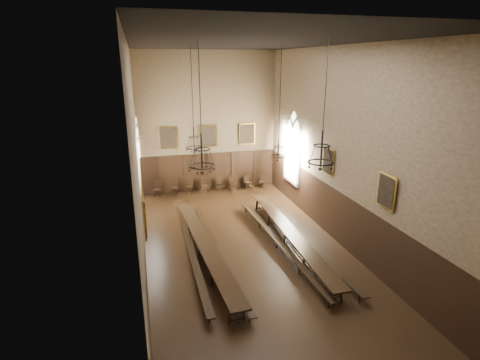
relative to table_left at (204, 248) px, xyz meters
name	(u,v)px	position (x,y,z in m)	size (l,w,h in m)	color
floor	(247,251)	(1.96, -0.04, -0.41)	(9.00, 18.00, 0.02)	black
ceiling	(248,42)	(1.96, -0.04, 8.61)	(9.00, 18.00, 0.02)	black
wall_back	(208,123)	(1.96, 8.97, 4.10)	(9.00, 0.02, 9.00)	#886F53
wall_front	(374,261)	(1.96, -9.05, 4.10)	(9.00, 0.02, 9.00)	#886F53
wall_left	(137,163)	(-2.55, -0.04, 4.10)	(0.02, 18.00, 9.00)	#886F53
wall_right	(343,150)	(6.47, -0.04, 4.10)	(0.02, 18.00, 9.00)	#886F53
wainscot_panelling	(247,226)	(1.96, -0.04, 0.85)	(9.00, 18.00, 2.50)	black
table_left	(204,248)	(0.00, 0.00, 0.00)	(1.32, 10.36, 0.81)	black
table_right	(289,238)	(4.04, 0.01, -0.01)	(0.96, 10.19, 0.79)	black
bench_left_outer	(191,251)	(-0.57, 0.16, -0.12)	(0.37, 9.95, 0.45)	black
bench_left_inner	(218,251)	(0.58, -0.20, -0.12)	(0.54, 9.88, 0.44)	black
bench_right_inner	(277,243)	(3.41, -0.13, -0.12)	(0.71, 10.01, 0.45)	black
bench_right_outer	(302,241)	(4.58, -0.26, -0.12)	(0.83, 9.78, 0.44)	black
chair_0	(157,192)	(-1.55, 8.52, -0.10)	(0.52, 0.52, 1.00)	black
chair_1	(174,190)	(-0.45, 8.55, -0.10)	(0.57, 0.57, 1.00)	black
chair_2	(189,189)	(0.52, 8.53, -0.10)	(0.57, 0.57, 1.00)	black
chair_3	(205,188)	(1.57, 8.50, -0.11)	(0.46, 0.46, 0.96)	black
chair_4	(220,187)	(2.58, 8.57, -0.13)	(0.40, 0.40, 0.89)	black
chair_5	(233,186)	(3.48, 8.48, -0.11)	(0.45, 0.45, 0.96)	black
chair_6	(248,185)	(4.53, 8.46, -0.12)	(0.52, 0.52, 0.94)	black
chair_7	(262,184)	(5.55, 8.44, -0.14)	(0.49, 0.49, 0.86)	black
chandelier_back_left	(194,140)	(0.07, 2.33, 4.39)	(0.78, 0.78, 4.68)	black
chandelier_back_right	(278,148)	(4.26, 2.27, 3.79)	(0.77, 0.77, 5.36)	black
chandelier_front_left	(202,158)	(-0.34, -2.29, 4.70)	(0.92, 0.92, 4.33)	black
chandelier_front_right	(321,155)	(3.87, -2.95, 4.70)	(0.94, 0.94, 4.33)	black
portrait_back_0	(168,138)	(-0.64, 8.84, 3.30)	(1.10, 0.12, 1.40)	#B08B2A
portrait_back_1	(209,136)	(1.96, 8.84, 3.30)	(1.10, 0.12, 1.40)	#B08B2A
portrait_back_2	(247,134)	(4.56, 8.84, 3.30)	(1.10, 0.12, 1.40)	#B08B2A
portrait_left_0	(141,175)	(-2.42, 0.96, 3.30)	(0.12, 1.00, 1.30)	#B08B2A
portrait_left_1	(144,216)	(-2.42, -3.54, 3.30)	(0.12, 1.00, 1.30)	#B08B2A
portrait_right_0	(328,161)	(6.34, 0.96, 3.30)	(0.12, 1.00, 1.30)	#B08B2A
portrait_right_1	(386,191)	(6.34, -3.54, 3.30)	(0.12, 1.00, 1.30)	#B08B2A
window_right	(292,148)	(6.39, 5.46, 3.00)	(0.20, 2.20, 4.60)	white
window_left	(139,157)	(-2.47, 5.46, 3.00)	(0.20, 2.20, 4.60)	white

